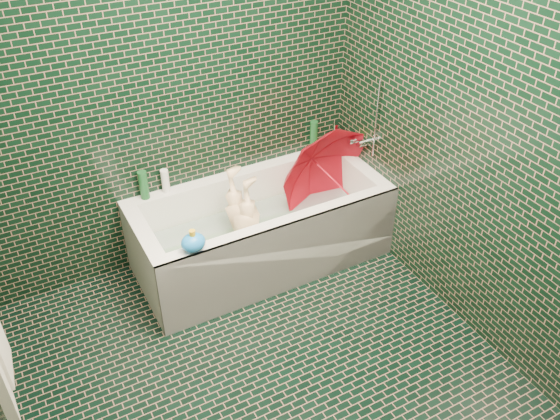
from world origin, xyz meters
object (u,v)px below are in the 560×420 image
child (247,232)px  bath_toy (193,242)px  bathtub (262,237)px  rubber_duck (321,145)px  umbrella (335,182)px

child → bath_toy: 0.63m
child → bath_toy: bath_toy is taller
bathtub → rubber_duck: 0.83m
child → umbrella: size_ratio=1.34×
umbrella → rubber_duck: size_ratio=5.95×
child → umbrella: bearing=79.7°
bathtub → umbrella: bearing=-6.0°
bath_toy → rubber_duck: bearing=7.4°
bathtub → child: 0.16m
bathtub → bath_toy: (-0.60, -0.31, 0.40)m
rubber_duck → umbrella: bearing=-92.4°
child → rubber_duck: size_ratio=7.96×
child → bath_toy: (-0.47, -0.29, 0.30)m
rubber_duck → bath_toy: bath_toy is taller
child → umbrella: 0.70m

